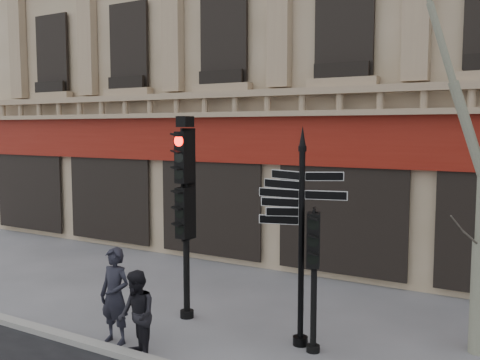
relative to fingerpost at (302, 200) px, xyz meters
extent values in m
plane|color=#5B5B60|center=(-0.80, -0.63, -2.66)|extent=(80.00, 80.00, 0.00)
cube|color=maroon|center=(-0.80, 4.25, 0.94)|extent=(28.00, 0.25, 1.30)
cube|color=#977C62|center=(-0.80, 4.02, 1.91)|extent=(28.00, 0.35, 0.74)
cylinder|color=black|center=(0.00, 0.00, -0.90)|extent=(0.11, 0.11, 3.51)
cylinder|color=black|center=(0.00, 0.00, -2.58)|extent=(0.27, 0.27, 0.16)
cone|color=black|center=(0.00, 0.00, 1.13)|extent=(0.12, 0.12, 0.35)
cylinder|color=black|center=(-2.61, 0.10, -0.75)|extent=(0.13, 0.13, 3.82)
cylinder|color=black|center=(-2.61, 0.10, -2.59)|extent=(0.28, 0.28, 0.15)
cube|color=black|center=(-2.61, 0.10, -0.45)|extent=(0.46, 0.33, 1.04)
cube|color=black|center=(-2.61, 0.10, 0.67)|extent=(0.46, 0.33, 1.04)
sphere|color=#FF0C05|center=(-2.61, 0.10, 0.95)|extent=(0.22, 0.22, 0.22)
cube|color=black|center=(-2.61, 0.10, 1.39)|extent=(0.24, 0.31, 0.22)
cylinder|color=black|center=(0.32, -0.16, -1.42)|extent=(0.12, 0.12, 2.48)
cylinder|color=black|center=(0.32, -0.16, -2.59)|extent=(0.26, 0.26, 0.14)
cube|color=black|center=(0.32, -0.16, -0.65)|extent=(0.49, 0.42, 0.94)
cylinder|color=gray|center=(2.82, 1.28, -1.67)|extent=(0.33, 0.33, 1.99)
imported|color=black|center=(-2.96, -1.62, -1.78)|extent=(0.65, 0.43, 1.76)
imported|color=black|center=(-2.17, -1.93, -1.90)|extent=(0.93, 0.89, 1.52)
camera|label=1|loc=(3.82, -8.61, 1.25)|focal=40.00mm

